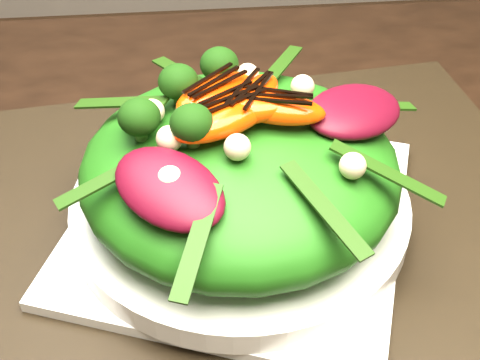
{
  "coord_description": "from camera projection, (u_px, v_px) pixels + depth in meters",
  "views": [
    {
      "loc": [
        0.18,
        -0.27,
        1.11
      ],
      "look_at": [
        0.22,
        0.08,
        0.8
      ],
      "focal_mm": 48.0,
      "sensor_mm": 36.0,
      "label": 1
    }
  ],
  "objects": [
    {
      "name": "placemat",
      "position": [
        240.0,
        224.0,
        0.5
      ],
      "size": [
        0.55,
        0.44,
        0.0
      ],
      "primitive_type": "cube",
      "rotation": [
        0.0,
        0.0,
        0.11
      ],
      "color": "black",
      "rests_on": "dining_table"
    },
    {
      "name": "plate_base",
      "position": [
        240.0,
        217.0,
        0.5
      ],
      "size": [
        0.31,
        0.31,
        0.01
      ],
      "primitive_type": "cube",
      "rotation": [
        0.0,
        0.0,
        -0.35
      ],
      "color": "white",
      "rests_on": "placemat"
    },
    {
      "name": "salad_bowl",
      "position": [
        240.0,
        204.0,
        0.49
      ],
      "size": [
        0.3,
        0.3,
        0.02
      ],
      "primitive_type": "cylinder",
      "rotation": [
        0.0,
        0.0,
        0.22
      ],
      "color": "silver",
      "rests_on": "plate_base"
    },
    {
      "name": "lettuce_mound",
      "position": [
        240.0,
        167.0,
        0.46
      ],
      "size": [
        0.29,
        0.29,
        0.08
      ],
      "primitive_type": "ellipsoid",
      "rotation": [
        0.0,
        0.0,
        -0.29
      ],
      "color": "#225F11",
      "rests_on": "salad_bowl"
    },
    {
      "name": "radicchio_leaf",
      "position": [
        354.0,
        111.0,
        0.45
      ],
      "size": [
        0.1,
        0.09,
        0.02
      ],
      "primitive_type": "ellipsoid",
      "rotation": [
        0.0,
        0.0,
        0.54
      ],
      "color": "#460714",
      "rests_on": "lettuce_mound"
    },
    {
      "name": "orange_segment",
      "position": [
        208.0,
        97.0,
        0.45
      ],
      "size": [
        0.07,
        0.06,
        0.02
      ],
      "primitive_type": "ellipsoid",
      "rotation": [
        0.0,
        0.0,
        0.63
      ],
      "color": "#FB3404",
      "rests_on": "lettuce_mound"
    },
    {
      "name": "broccoli_floret",
      "position": [
        139.0,
        91.0,
        0.45
      ],
      "size": [
        0.05,
        0.05,
        0.04
      ],
      "primitive_type": "sphere",
      "rotation": [
        0.0,
        0.0,
        -0.41
      ],
      "color": "black",
      "rests_on": "lettuce_mound"
    },
    {
      "name": "macadamia_nut",
      "position": [
        291.0,
        135.0,
        0.42
      ],
      "size": [
        0.02,
        0.02,
        0.02
      ],
      "primitive_type": "sphere",
      "rotation": [
        0.0,
        0.0,
        0.37
      ],
      "color": "beige",
      "rests_on": "lettuce_mound"
    },
    {
      "name": "balsamic_drizzle",
      "position": [
        207.0,
        85.0,
        0.44
      ],
      "size": [
        0.04,
        0.03,
        0.0
      ],
      "primitive_type": "cube",
      "rotation": [
        0.0,
        0.0,
        0.63
      ],
      "color": "black",
      "rests_on": "orange_segment"
    }
  ]
}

